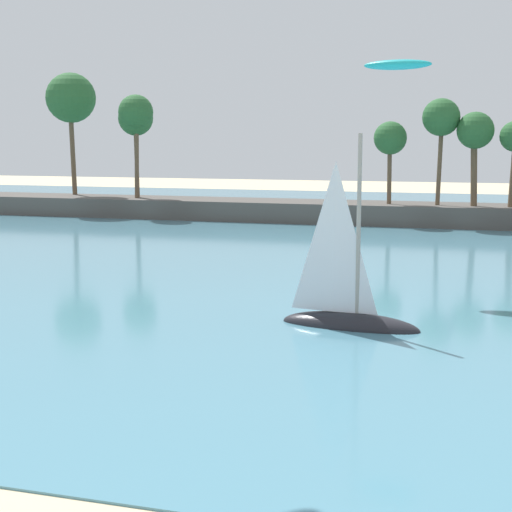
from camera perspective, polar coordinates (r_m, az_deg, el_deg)
The scene contains 4 objects.
sea at distance 61.90m, azimuth 11.21°, elevation 1.49°, with size 220.00×94.98×0.06m, color teal.
palm_headland at distance 69.38m, azimuth 9.70°, elevation 4.79°, with size 98.40×7.01×13.65m.
sailboat_near_shore at distance 31.31m, azimuth 6.55°, elevation -3.72°, with size 5.68×2.21×8.03m.
kite_aloft_low_near_shore at distance 39.46m, azimuth 10.11°, elevation 13.34°, with size 3.27×1.11×0.46m, color #1EADB2.
Camera 1 is at (5.87, -6.76, 7.36)m, focal length 55.83 mm.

